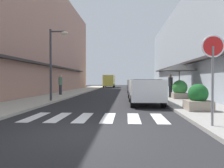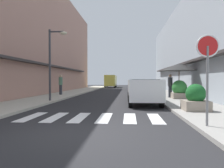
# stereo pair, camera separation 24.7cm
# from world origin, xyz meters

# --- Properties ---
(ground_plane) EXTENTS (82.51, 82.51, 0.00)m
(ground_plane) POSITION_xyz_m (0.00, 15.00, 0.00)
(ground_plane) COLOR #232326
(sidewalk_left) EXTENTS (2.98, 52.51, 0.12)m
(sidewalk_left) POSITION_xyz_m (-4.79, 15.00, 0.06)
(sidewalk_left) COLOR #ADA899
(sidewalk_left) RESTS_ON ground_plane
(sidewalk_right) EXTENTS (2.98, 52.51, 0.12)m
(sidewalk_right) POSITION_xyz_m (4.79, 15.00, 0.06)
(sidewalk_right) COLOR gray
(sidewalk_right) RESTS_ON ground_plane
(building_row_left) EXTENTS (5.50, 35.75, 11.75)m
(building_row_left) POSITION_xyz_m (-8.78, 15.88, 5.87)
(building_row_left) COLOR #A87A6B
(building_row_left) RESTS_ON ground_plane
(building_row_right) EXTENTS (5.50, 35.75, 9.00)m
(building_row_right) POSITION_xyz_m (8.78, 15.88, 4.50)
(building_row_right) COLOR #939EA8
(building_row_right) RESTS_ON ground_plane
(crosswalk) EXTENTS (5.20, 2.20, 0.01)m
(crosswalk) POSITION_xyz_m (-0.00, 2.44, 0.01)
(crosswalk) COLOR silver
(crosswalk) RESTS_ON ground_plane
(parked_car_near) EXTENTS (1.85, 4.26, 1.47)m
(parked_car_near) POSITION_xyz_m (2.25, 6.94, 0.92)
(parked_car_near) COLOR silver
(parked_car_near) RESTS_ON ground_plane
(parked_car_mid) EXTENTS (1.91, 4.24, 1.47)m
(parked_car_mid) POSITION_xyz_m (2.25, 12.63, 0.92)
(parked_car_mid) COLOR silver
(parked_car_mid) RESTS_ON ground_plane
(parked_car_far) EXTENTS (1.92, 4.22, 1.47)m
(parked_car_far) POSITION_xyz_m (2.25, 18.84, 0.92)
(parked_car_far) COLOR silver
(parked_car_far) RESTS_ON ground_plane
(parked_car_distant) EXTENTS (1.89, 4.45, 1.47)m
(parked_car_distant) POSITION_xyz_m (2.25, 25.53, 0.92)
(parked_car_distant) COLOR black
(parked_car_distant) RESTS_ON ground_plane
(delivery_van) EXTENTS (2.03, 5.41, 2.37)m
(delivery_van) POSITION_xyz_m (-2.10, 35.53, 1.41)
(delivery_van) COLOR #D8CC4C
(delivery_van) RESTS_ON ground_plane
(round_street_sign) EXTENTS (0.65, 0.07, 2.60)m
(round_street_sign) POSITION_xyz_m (3.62, 0.71, 2.11)
(round_street_sign) COLOR slate
(round_street_sign) RESTS_ON sidewalk_right
(street_lamp) EXTENTS (1.19, 0.28, 4.54)m
(street_lamp) POSITION_xyz_m (-3.45, 7.80, 2.95)
(street_lamp) COLOR #38383D
(street_lamp) RESTS_ON sidewalk_left
(cafe_umbrella) EXTENTS (2.70, 2.70, 2.56)m
(cafe_umbrella) POSITION_xyz_m (5.14, 10.82, 2.40)
(cafe_umbrella) COLOR #262626
(cafe_umbrella) RESTS_ON sidewalk_right
(planter_corner) EXTENTS (1.05, 1.05, 1.15)m
(planter_corner) POSITION_xyz_m (4.27, 3.94, 0.62)
(planter_corner) COLOR gray
(planter_corner) RESTS_ON sidewalk_right
(planter_midblock) EXTENTS (1.05, 1.05, 1.30)m
(planter_midblock) POSITION_xyz_m (4.96, 9.94, 0.74)
(planter_midblock) COLOR gray
(planter_midblock) RESTS_ON sidewalk_right
(pedestrian_walking_near) EXTENTS (0.34, 0.34, 1.75)m
(pedestrian_walking_near) POSITION_xyz_m (4.50, 10.87, 1.05)
(pedestrian_walking_near) COLOR #282B33
(pedestrian_walking_near) RESTS_ON sidewalk_right
(pedestrian_walking_far) EXTENTS (0.34, 0.34, 1.81)m
(pedestrian_walking_far) POSITION_xyz_m (-4.74, 13.28, 1.08)
(pedestrian_walking_far) COLOR #282B33
(pedestrian_walking_far) RESTS_ON sidewalk_left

